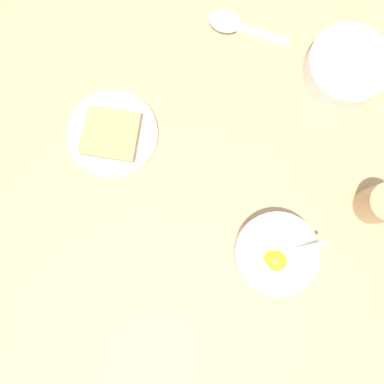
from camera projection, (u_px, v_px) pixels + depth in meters
The scene contains 7 objects.
ground_plane at pixel (248, 153), 0.87m from camera, with size 3.00×3.00×0.00m, color tan.
egg_bowl at pixel (276, 254), 0.82m from camera, with size 0.15×0.15×0.08m.
toast_plate at pixel (113, 134), 0.87m from camera, with size 0.17×0.17×0.01m.
toast_sandwich at pixel (110, 134), 0.85m from camera, with size 0.11×0.12×0.02m.
soup_spoon at pixel (232, 24), 0.89m from camera, with size 0.05×0.17×0.03m.
congee_bowl at pixel (347, 67), 0.86m from camera, with size 0.16×0.16×0.06m.
drinking_cup at pixel (380, 204), 0.81m from camera, with size 0.07×0.07×0.08m.
Camera 1 is at (0.20, -0.04, 0.85)m, focal length 42.00 mm.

